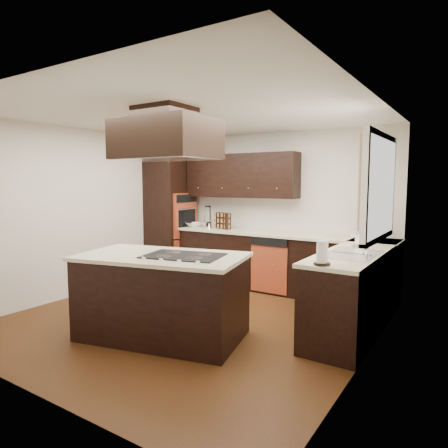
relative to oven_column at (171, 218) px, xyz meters
The scene contains 30 objects.
floor 2.68m from the oven_column, 43.85° to the right, with size 4.20×4.20×0.02m, color #5A3214.
ceiling 2.86m from the oven_column, 43.85° to the right, with size 4.20×4.20×0.02m, color silver.
wall_back 1.83m from the oven_column, 12.85° to the left, with size 4.20×0.02×2.50m, color beige.
wall_front 4.21m from the oven_column, 65.05° to the right, with size 4.20×0.02×2.50m, color beige.
wall_left 1.75m from the oven_column, 101.12° to the right, with size 0.02×4.20×2.50m, color beige.
wall_right 4.25m from the oven_column, 23.70° to the right, with size 0.02×4.20×2.50m, color beige.
oven_column is the anchor object (origin of this frame).
wall_oven_face 0.36m from the oven_column, ahead, with size 0.05×0.62×0.78m, color #B14526.
base_cabinets_back 1.92m from the oven_column, ahead, with size 2.93×0.60×0.88m, color black.
base_cabinets_right 3.72m from the oven_column, 12.69° to the right, with size 0.60×2.40×0.88m, color black.
countertop_back 1.82m from the oven_column, ahead, with size 2.93×0.63×0.04m, color beige.
countertop_right 3.65m from the oven_column, 12.74° to the right, with size 0.63×2.40×0.04m, color beige.
upper_cabinets 1.56m from the oven_column, ahead, with size 2.00×0.34×0.72m, color black.
dishwasher_front 2.21m from the oven_column, ahead, with size 0.60×0.05×0.72m, color #B14526.
window_frame 4.06m from the oven_column, 16.72° to the right, with size 0.06×1.32×1.12m, color white.
window_pane 4.08m from the oven_column, 16.61° to the right, with size 0.00×1.20×1.00m, color white.
curtain_left 4.15m from the oven_column, 22.59° to the right, with size 0.02×0.34×0.90m, color beige.
curtain_right 3.91m from the oven_column, 10.99° to the right, with size 0.02×0.34×0.90m, color beige.
sink_rim 3.76m from the oven_column, 17.90° to the right, with size 0.52×0.84×0.01m, color silver.
island 3.03m from the oven_column, 51.41° to the right, with size 1.73×0.94×0.88m, color black.
island_top 2.97m from the oven_column, 51.41° to the right, with size 1.79×1.01×0.04m, color beige.
cooktop 3.09m from the oven_column, 47.01° to the right, with size 0.82×0.54×0.01m, color black.
range_hood 3.13m from the oven_column, 50.26° to the right, with size 1.05×0.72×0.42m, color black.
hood_duct 3.24m from the oven_column, 50.26° to the right, with size 0.55×0.50×0.13m, color black.
blender_base 0.81m from the oven_column, ahead, with size 0.15×0.15×0.10m, color silver.
blender_pitcher 0.81m from the oven_column, ahead, with size 0.13×0.13×0.26m, color silver.
spice_rack 1.11m from the oven_column, ahead, with size 0.33×0.08×0.27m, color black.
mixing_bowl 0.51m from the oven_column, ahead, with size 0.29×0.29×0.07m, color white.
soap_bottle 3.57m from the oven_column, ahead, with size 0.09×0.10×0.21m, color white.
paper_towel 3.98m from the oven_column, 28.46° to the right, with size 0.11×0.11×0.24m, color white.
Camera 1 is at (2.97, -3.84, 1.71)m, focal length 32.00 mm.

